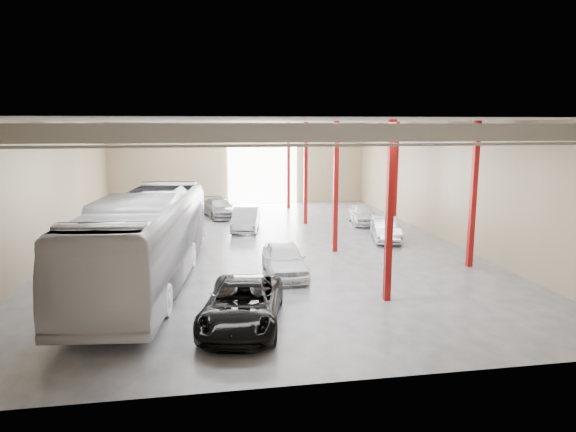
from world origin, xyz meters
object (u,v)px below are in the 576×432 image
object	(u,v)px
car_right_far	(362,214)
car_row_b	(246,219)
car_row_a	(284,259)
black_sedan	(242,304)
coach_bus	(146,240)
car_row_c	(219,208)
car_right_near	(386,229)

from	to	relation	value
car_right_far	car_row_b	bearing A→B (deg)	-167.25
car_row_b	car_row_a	bearing A→B (deg)	-75.30
black_sedan	car_row_a	size ratio (longest dim) A/B	1.24
coach_bus	car_row_a	bearing A→B (deg)	10.91
black_sedan	car_row_b	world-z (taller)	black_sedan
car_row_b	car_row_c	size ratio (longest dim) A/B	0.98
black_sedan	car_row_c	distance (m)	21.37
coach_bus	black_sedan	xyz separation A→B (m)	(3.66, -5.26, -1.21)
car_row_a	car_row_c	size ratio (longest dim) A/B	0.95
coach_bus	car_row_c	world-z (taller)	coach_bus
car_row_c	car_right_near	size ratio (longest dim) A/B	1.13
car_row_b	car_right_far	xyz separation A→B (m)	(8.18, 0.83, -0.07)
car_row_a	car_right_near	bearing A→B (deg)	41.50
car_row_a	car_right_far	distance (m)	13.50
car_right_near	coach_bus	bearing A→B (deg)	-141.04
car_right_near	car_right_far	xyz separation A→B (m)	(0.24, 5.20, -0.00)
coach_bus	car_right_near	xyz separation A→B (m)	(13.14, 6.53, -1.29)
car_row_a	car_right_near	world-z (taller)	car_row_a
black_sedan	coach_bus	bearing A→B (deg)	136.59
car_row_b	car_right_near	xyz separation A→B (m)	(7.95, -4.37, -0.07)
car_row_c	car_right_near	bearing A→B (deg)	-58.18
car_row_c	car_right_far	bearing A→B (deg)	-37.13
coach_bus	car_right_near	world-z (taller)	coach_bus
car_row_a	black_sedan	bearing A→B (deg)	-111.88
car_row_b	car_right_near	distance (m)	9.07
car_row_a	car_row_c	distance (m)	15.88
car_row_a	car_row_b	bearing A→B (deg)	95.30
car_right_far	car_row_c	bearing A→B (deg)	162.74
black_sedan	car_right_far	xyz separation A→B (m)	(9.72, 17.00, -0.09)
coach_bus	car_row_b	world-z (taller)	coach_bus
car_row_a	car_row_b	distance (m)	10.53
black_sedan	car_row_b	distance (m)	16.24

